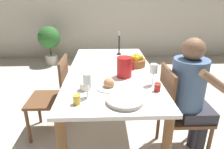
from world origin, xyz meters
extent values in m
plane|color=beige|center=(0.00, 0.00, 0.00)|extent=(20.00, 20.00, 0.00)
cube|color=beige|center=(0.00, 3.10, 1.30)|extent=(10.00, 0.06, 2.60)
cube|color=white|center=(0.00, 0.00, 0.75)|extent=(0.86, 1.72, 0.03)
cylinder|color=brown|center=(-0.37, 0.80, 0.37)|extent=(0.07, 0.07, 0.74)
cylinder|color=brown|center=(0.37, 0.80, 0.37)|extent=(0.07, 0.07, 0.74)
cylinder|color=brown|center=(0.88, -0.14, 0.20)|extent=(0.04, 0.04, 0.40)
cylinder|color=brown|center=(0.88, -0.51, 0.20)|extent=(0.04, 0.04, 0.40)
cylinder|color=brown|center=(0.51, -0.14, 0.20)|extent=(0.04, 0.04, 0.40)
cylinder|color=brown|center=(0.51, -0.51, 0.20)|extent=(0.04, 0.04, 0.40)
cube|color=brown|center=(0.69, -0.32, 0.42)|extent=(0.42, 0.42, 0.03)
cube|color=brown|center=(0.49, -0.32, 0.66)|extent=(0.03, 0.39, 0.45)
cylinder|color=brown|center=(-0.88, -0.15, 0.20)|extent=(0.04, 0.04, 0.40)
cylinder|color=brown|center=(-0.88, 0.22, 0.20)|extent=(0.04, 0.04, 0.40)
cylinder|color=brown|center=(-0.51, -0.15, 0.20)|extent=(0.04, 0.04, 0.40)
cylinder|color=brown|center=(-0.51, 0.22, 0.20)|extent=(0.04, 0.04, 0.40)
cube|color=brown|center=(-0.69, 0.03, 0.42)|extent=(0.42, 0.42, 0.03)
cube|color=brown|center=(-0.49, 0.03, 0.66)|extent=(0.03, 0.39, 0.45)
cylinder|color=#33333D|center=(0.84, -0.27, 0.22)|extent=(0.09, 0.09, 0.43)
cylinder|color=#33333D|center=(0.84, -0.43, 0.22)|extent=(0.09, 0.09, 0.43)
cube|color=#33333D|center=(0.76, -0.35, 0.48)|extent=(0.30, 0.34, 0.11)
cylinder|color=#4C6B93|center=(0.67, -0.35, 0.75)|extent=(0.30, 0.30, 0.46)
sphere|color=brown|center=(0.67, -0.35, 1.07)|extent=(0.19, 0.19, 0.19)
cylinder|color=brown|center=(0.77, -0.56, 0.87)|extent=(0.25, 0.06, 0.20)
cylinder|color=red|center=(0.12, -0.19, 0.86)|extent=(0.14, 0.14, 0.19)
cube|color=red|center=(0.20, -0.19, 0.87)|extent=(0.02, 0.02, 0.08)
cone|color=red|center=(0.06, -0.19, 0.94)|extent=(0.04, 0.04, 0.04)
cylinder|color=white|center=(0.34, -0.38, 0.77)|extent=(0.06, 0.06, 0.00)
cylinder|color=white|center=(0.34, -0.38, 0.83)|extent=(0.01, 0.01, 0.10)
cylinder|color=white|center=(0.34, -0.38, 0.92)|extent=(0.06, 0.06, 0.08)
cylinder|color=white|center=(-0.19, -0.59, 0.77)|extent=(0.06, 0.06, 0.00)
cylinder|color=white|center=(-0.19, -0.59, 0.83)|extent=(0.01, 0.01, 0.11)
cylinder|color=white|center=(-0.19, -0.59, 0.92)|extent=(0.06, 0.06, 0.08)
cylinder|color=gold|center=(-0.19, -0.59, 0.90)|extent=(0.05, 0.05, 0.04)
cylinder|color=silver|center=(-0.23, -0.47, 0.77)|extent=(0.14, 0.14, 0.01)
cylinder|color=silver|center=(-0.23, -0.47, 0.81)|extent=(0.08, 0.08, 0.06)
cube|color=silver|center=(-0.18, -0.47, 0.81)|extent=(0.01, 0.01, 0.03)
cylinder|color=#B7B2A8|center=(0.08, -0.68, 0.78)|extent=(0.27, 0.27, 0.02)
cylinder|color=#B7B2A8|center=(0.08, -0.68, 0.79)|extent=(0.27, 0.27, 0.01)
cylinder|color=silver|center=(-0.03, -0.43, 0.78)|extent=(0.23, 0.23, 0.01)
sphere|color=tan|center=(-0.03, -0.43, 0.81)|extent=(0.09, 0.09, 0.09)
cylinder|color=#A81E1E|center=(0.35, -0.51, 0.80)|extent=(0.05, 0.05, 0.07)
cylinder|color=gold|center=(0.35, -0.51, 0.83)|extent=(0.05, 0.05, 0.01)
cylinder|color=gold|center=(-0.26, -0.69, 0.80)|extent=(0.05, 0.05, 0.07)
cylinder|color=gold|center=(-0.26, -0.69, 0.83)|extent=(0.05, 0.05, 0.01)
cylinder|color=brown|center=(0.27, 0.11, 0.81)|extent=(0.21, 0.21, 0.08)
sphere|color=gold|center=(0.32, 0.10, 0.87)|extent=(0.07, 0.07, 0.07)
sphere|color=gold|center=(0.28, 0.16, 0.87)|extent=(0.07, 0.07, 0.07)
sphere|color=gold|center=(0.23, 0.10, 0.87)|extent=(0.07, 0.07, 0.07)
sphere|color=gold|center=(0.27, 0.06, 0.87)|extent=(0.07, 0.07, 0.07)
cylinder|color=black|center=(0.12, 0.57, 0.78)|extent=(0.06, 0.06, 0.01)
cylinder|color=black|center=(0.12, 0.57, 0.90)|extent=(0.02, 0.02, 0.23)
cylinder|color=beige|center=(0.12, 0.57, 1.04)|extent=(0.02, 0.02, 0.05)
cylinder|color=beige|center=(-1.29, 2.55, 0.11)|extent=(0.28, 0.28, 0.21)
cylinder|color=brown|center=(-1.29, 2.55, 0.31)|extent=(0.04, 0.04, 0.20)
sphere|color=#2D6B2D|center=(-1.29, 2.55, 0.62)|extent=(0.49, 0.49, 0.49)
camera|label=1|loc=(-0.06, -1.93, 1.48)|focal=32.00mm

